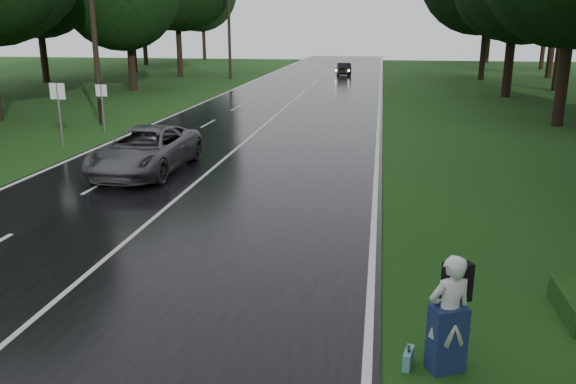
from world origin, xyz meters
The scene contains 16 objects.
ground centered at (0.00, 0.00, 0.00)m, with size 160.00×160.00×0.00m, color #1A4012.
road centered at (0.00, 20.00, 0.02)m, with size 12.00×140.00×0.04m, color black.
lane_center centered at (0.00, 20.00, 0.04)m, with size 0.12×140.00×0.01m, color silver.
grey_car centered at (-2.17, 9.82, 0.81)m, with size 2.54×5.52×1.53m, color #4A4C4F.
far_car centered at (2.00, 51.49, 0.67)m, with size 1.34×3.83×1.26m, color black.
hitchhiker centered at (6.96, -0.93, 0.86)m, with size 0.79×0.77×1.85m.
suitcase centered at (6.41, -0.96, 0.14)m, with size 0.11×0.39×0.27m, color teal.
utility_pole_mid centered at (-8.50, 19.21, 0.00)m, with size 1.80×0.28×10.10m, color black, non-canonical shape.
utility_pole_far centered at (-8.50, 45.89, 0.00)m, with size 1.80×0.28×10.55m, color black, non-canonical shape.
road_sign_a centered at (-7.20, 13.08, 0.00)m, with size 0.65×0.10×2.72m, color white, non-canonical shape.
road_sign_b centered at (-7.20, 16.86, 0.00)m, with size 0.55×0.10×2.30m, color white, non-canonical shape.
tree_left_e centered at (-13.58, 34.92, 0.00)m, with size 8.04×8.04×12.56m, color black, non-canonical shape.
tree_left_f centered at (-14.07, 47.50, 0.00)m, with size 10.98×10.98×17.16m, color black, non-canonical shape.
tree_right_d centered at (14.87, 22.41, 0.00)m, with size 9.34×9.34×14.60m, color black, non-canonical shape.
tree_right_e centered at (14.77, 35.00, 0.00)m, with size 9.24×9.24×14.43m, color black, non-canonical shape.
tree_right_f centered at (15.21, 48.94, 0.00)m, with size 10.50×10.50×16.40m, color black, non-canonical shape.
Camera 1 is at (5.81, -8.81, 4.98)m, focal length 35.91 mm.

